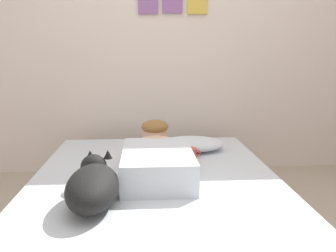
{
  "coord_description": "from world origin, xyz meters",
  "views": [
    {
      "loc": [
        -0.27,
        -1.67,
        1.12
      ],
      "look_at": [
        -0.1,
        0.75,
        0.61
      ],
      "focal_mm": 37.57,
      "sensor_mm": 36.0,
      "label": 1
    }
  ],
  "objects_px": {
    "person_lying": "(157,156)",
    "dog": "(93,185)",
    "cell_phone": "(162,166)",
    "coffee_cup": "(191,153)",
    "bed": "(156,201)",
    "pillow": "(191,144)"
  },
  "relations": [
    {
      "from": "person_lying",
      "to": "cell_phone",
      "type": "distance_m",
      "value": 0.14
    },
    {
      "from": "bed",
      "to": "pillow",
      "type": "xyz_separation_m",
      "value": [
        0.29,
        0.52,
        0.24
      ]
    },
    {
      "from": "person_lying",
      "to": "coffee_cup",
      "type": "relative_size",
      "value": 7.36
    },
    {
      "from": "dog",
      "to": "cell_phone",
      "type": "bearing_deg",
      "value": 56.43
    },
    {
      "from": "person_lying",
      "to": "pillow",
      "type": "bearing_deg",
      "value": 58.91
    },
    {
      "from": "person_lying",
      "to": "cell_phone",
      "type": "bearing_deg",
      "value": 66.39
    },
    {
      "from": "dog",
      "to": "pillow",
      "type": "bearing_deg",
      "value": 56.83
    },
    {
      "from": "pillow",
      "to": "person_lying",
      "type": "distance_m",
      "value": 0.55
    },
    {
      "from": "bed",
      "to": "dog",
      "type": "relative_size",
      "value": 3.38
    },
    {
      "from": "pillow",
      "to": "cell_phone",
      "type": "height_order",
      "value": "pillow"
    },
    {
      "from": "cell_phone",
      "to": "dog",
      "type": "bearing_deg",
      "value": -123.57
    },
    {
      "from": "pillow",
      "to": "bed",
      "type": "bearing_deg",
      "value": -119.29
    },
    {
      "from": "dog",
      "to": "coffee_cup",
      "type": "xyz_separation_m",
      "value": [
        0.6,
        0.76,
        -0.07
      ]
    },
    {
      "from": "bed",
      "to": "pillow",
      "type": "bearing_deg",
      "value": 60.71
    },
    {
      "from": "person_lying",
      "to": "dog",
      "type": "relative_size",
      "value": 1.6
    },
    {
      "from": "bed",
      "to": "coffee_cup",
      "type": "bearing_deg",
      "value": 51.19
    },
    {
      "from": "person_lying",
      "to": "dog",
      "type": "height_order",
      "value": "person_lying"
    },
    {
      "from": "bed",
      "to": "pillow",
      "type": "distance_m",
      "value": 0.64
    },
    {
      "from": "bed",
      "to": "coffee_cup",
      "type": "height_order",
      "value": "coffee_cup"
    },
    {
      "from": "person_lying",
      "to": "coffee_cup",
      "type": "xyz_separation_m",
      "value": [
        0.26,
        0.28,
        -0.07
      ]
    },
    {
      "from": "person_lying",
      "to": "dog",
      "type": "xyz_separation_m",
      "value": [
        -0.34,
        -0.48,
        -0.0
      ]
    },
    {
      "from": "dog",
      "to": "person_lying",
      "type": "bearing_deg",
      "value": 54.91
    }
  ]
}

